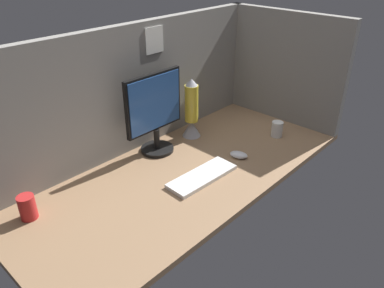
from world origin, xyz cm
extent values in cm
cube|color=#8C6B4C|center=(0.00, 0.00, -1.50)|extent=(180.00, 80.00, 3.00)
cube|color=gray|center=(0.00, 37.50, 33.33)|extent=(180.00, 5.00, 66.66)
cube|color=white|center=(14.30, 34.70, 56.67)|extent=(11.81, 0.40, 13.53)
cube|color=gray|center=(87.50, 0.00, 33.33)|extent=(5.00, 80.00, 66.66)
cylinder|color=black|center=(3.61, 24.50, 0.90)|extent=(18.00, 18.00, 1.80)
cylinder|color=black|center=(3.61, 24.50, 7.30)|extent=(3.20, 3.20, 11.00)
cube|color=black|center=(3.61, 25.50, 28.17)|extent=(36.05, 2.40, 30.74)
cube|color=#264C8C|center=(3.61, 24.10, 28.17)|extent=(33.65, 0.60, 28.34)
cube|color=silver|center=(0.00, -11.67, 1.00)|extent=(37.53, 14.60, 2.00)
ellipsoid|color=silver|center=(27.87, -12.86, 1.70)|extent=(8.44, 10.91, 3.40)
cylinder|color=red|center=(-71.03, 21.41, 5.41)|extent=(6.99, 6.99, 10.82)
cylinder|color=white|center=(63.08, -14.20, 4.57)|extent=(6.59, 6.59, 9.13)
cone|color=#A5A5AD|center=(29.48, 22.90, 4.87)|extent=(10.71, 10.71, 9.73)
cylinder|color=gold|center=(29.48, 22.90, 20.44)|extent=(7.79, 7.79, 21.41)
cone|color=#A5A5AD|center=(29.48, 22.90, 33.09)|extent=(7.01, 7.01, 3.89)
camera|label=1|loc=(-114.88, -111.86, 102.33)|focal=35.18mm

